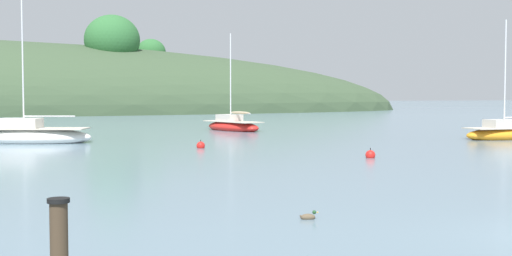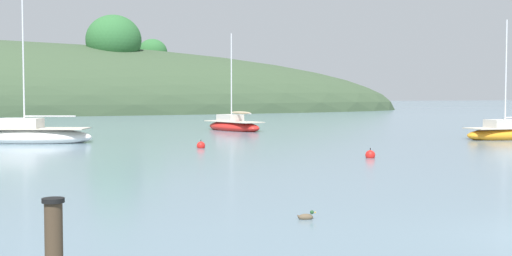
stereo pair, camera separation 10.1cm
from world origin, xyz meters
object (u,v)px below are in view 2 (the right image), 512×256
sailboat_black_sloop (508,133)px  mooring_buoy_channel (201,146)px  duck_lead (306,217)px  jetty_piling (54,251)px  sailboat_yellow_far (30,135)px  sailboat_red_portside (233,126)px  mooring_buoy_outer (370,155)px

sailboat_black_sloop → mooring_buoy_channel: (-19.64, -0.19, -0.24)m
duck_lead → jetty_piling: size_ratio=0.29×
sailboat_yellow_far → jetty_piling: (-0.24, -31.32, 0.33)m
sailboat_red_portside → mooring_buoy_channel: (-6.56, -15.04, -0.25)m
sailboat_yellow_far → duck_lead: (5.46, -26.76, -0.36)m
sailboat_red_portside → mooring_buoy_outer: (-0.89, -22.63, -0.25)m
mooring_buoy_channel → duck_lead: (-2.82, -19.81, -0.07)m
sailboat_red_portside → mooring_buoy_channel: size_ratio=14.02×
mooring_buoy_outer → duck_lead: size_ratio=1.27×
sailboat_yellow_far → duck_lead: sailboat_yellow_far is taller
duck_lead → sailboat_black_sloop: bearing=41.7°
sailboat_red_portside → mooring_buoy_outer: sailboat_red_portside is taller
jetty_piling → duck_lead: bearing=38.7°
mooring_buoy_channel → mooring_buoy_outer: 9.47m
mooring_buoy_channel → mooring_buoy_outer: bearing=-53.3°
sailboat_yellow_far → mooring_buoy_channel: size_ratio=16.68×
sailboat_black_sloop → mooring_buoy_outer: size_ratio=13.98×
mooring_buoy_channel → jetty_piling: (-8.52, -24.37, 0.62)m
sailboat_yellow_far → mooring_buoy_channel: bearing=-40.0°
sailboat_yellow_far → jetty_piling: sailboat_yellow_far is taller
duck_lead → sailboat_yellow_far: bearing=101.5°
jetty_piling → sailboat_yellow_far: bearing=89.6°
sailboat_black_sloop → mooring_buoy_channel: 19.65m
jetty_piling → sailboat_red_portside: bearing=69.1°
mooring_buoy_outer → duck_lead: mooring_buoy_outer is taller
sailboat_black_sloop → duck_lead: size_ratio=17.81×
sailboat_yellow_far → sailboat_red_portside: bearing=28.6°
mooring_buoy_channel → duck_lead: size_ratio=1.27×
sailboat_red_portside → duck_lead: 36.09m
sailboat_black_sloop → mooring_buoy_channel: sailboat_black_sloop is taller
sailboat_red_portside → jetty_piling: 42.20m
sailboat_red_portside → mooring_buoy_outer: bearing=-92.3°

